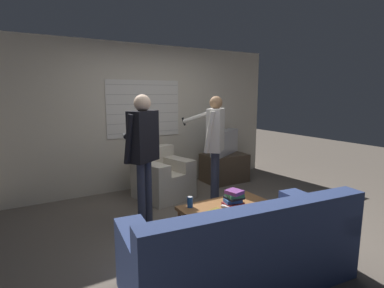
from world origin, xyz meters
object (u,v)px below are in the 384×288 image
object	(u,v)px
person_left_standing	(143,144)
book_stack	(234,198)
couch_blue	(242,252)
spare_remote	(226,207)
coffee_table	(228,209)
person_right_standing	(215,138)
armchair_beige	(162,177)
tv	(225,142)
soda_can	(190,202)

from	to	relation	value
person_left_standing	book_stack	xyz separation A→B (m)	(0.80, -0.85, -0.59)
couch_blue	spare_remote	xyz separation A→B (m)	(0.39, 0.75, 0.09)
coffee_table	person_right_standing	distance (m)	1.28
person_right_standing	armchair_beige	bearing A→B (deg)	83.96
spare_remote	coffee_table	bearing A→B (deg)	10.38
coffee_table	person_right_standing	bearing A→B (deg)	64.01
person_left_standing	armchair_beige	bearing A→B (deg)	21.69
couch_blue	tv	distance (m)	3.28
tv	person_left_standing	distance (m)	2.36
armchair_beige	tv	distance (m)	1.52
book_stack	person_left_standing	bearing A→B (deg)	133.20
book_stack	coffee_table	bearing A→B (deg)	165.60
soda_can	person_right_standing	bearing A→B (deg)	41.37
tv	book_stack	size ratio (longest dim) A/B	3.73
couch_blue	tv	world-z (taller)	tv
armchair_beige	book_stack	world-z (taller)	armchair_beige
tv	armchair_beige	bearing A→B (deg)	-21.56
armchair_beige	tv	world-z (taller)	tv
tv	person_left_standing	size ratio (longest dim) A/B	0.50
coffee_table	book_stack	bearing A→B (deg)	-14.40
person_left_standing	book_stack	world-z (taller)	person_left_standing
person_left_standing	person_right_standing	xyz separation A→B (m)	(1.19, 0.13, -0.02)
book_stack	soda_can	xyz separation A→B (m)	(-0.48, 0.21, -0.03)
coffee_table	tv	distance (m)	2.37
couch_blue	armchair_beige	distance (m)	2.51
person_left_standing	soda_can	xyz separation A→B (m)	(0.32, -0.64, -0.62)
tv	book_stack	world-z (taller)	tv
coffee_table	person_left_standing	bearing A→B (deg)	131.11
tv	spare_remote	world-z (taller)	tv
person_right_standing	spare_remote	world-z (taller)	person_right_standing
couch_blue	spare_remote	distance (m)	0.85
coffee_table	person_left_standing	distance (m)	1.31
armchair_beige	soda_can	distance (m)	1.53
couch_blue	spare_remote	bearing A→B (deg)	68.58
person_left_standing	soda_can	distance (m)	0.94
tv	spare_remote	size ratio (longest dim) A/B	6.40
tv	soda_can	size ratio (longest dim) A/B	6.77
person_left_standing	person_right_standing	world-z (taller)	person_left_standing
person_left_standing	person_right_standing	size ratio (longest dim) A/B	1.02
spare_remote	soda_can	bearing A→B (deg)	117.54
armchair_beige	tv	bearing A→B (deg)	175.35
couch_blue	soda_can	size ratio (longest dim) A/B	16.95
couch_blue	coffee_table	bearing A→B (deg)	66.89
tv	soda_can	distance (m)	2.47
coffee_table	tv	xyz separation A→B (m)	(1.36, 1.90, 0.42)
couch_blue	person_left_standing	size ratio (longest dim) A/B	1.26
coffee_table	person_right_standing	size ratio (longest dim) A/B	0.66
couch_blue	spare_remote	world-z (taller)	couch_blue
couch_blue	armchair_beige	bearing A→B (deg)	87.60
soda_can	couch_blue	bearing A→B (deg)	-92.21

